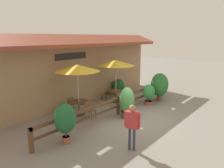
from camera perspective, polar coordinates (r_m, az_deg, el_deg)
name	(u,v)px	position (r m, az deg, el deg)	size (l,w,h in m)	color
ground_plane	(135,119)	(11.29, 5.95, -9.02)	(60.00, 60.00, 0.00)	gray
building_facade	(78,69)	(13.33, -8.85, 3.82)	(14.28, 1.49, 4.23)	#997A56
patio_railing	(118,102)	(11.63, 1.66, -4.70)	(10.40, 0.14, 0.95)	brown
patio_umbrella_near	(78,68)	(11.32, -8.99, 4.11)	(2.30, 2.30, 2.72)	#B7B2A8
dining_table_near	(79,104)	(11.73, -8.68, -5.15)	(1.05, 1.05, 0.75)	#4C3826
chair_near_streetside	(89,109)	(11.26, -6.02, -6.54)	(0.49, 0.49, 0.84)	brown
chair_near_wallside	(69,104)	(12.31, -11.07, -5.07)	(0.48, 0.48, 0.84)	brown
patio_umbrella_middle	(116,63)	(13.49, 1.04, 5.55)	(2.30, 2.30, 2.72)	#B7B2A8
dining_table_middle	(116,93)	(13.85, 1.01, -2.32)	(1.05, 1.05, 0.75)	#4C3826
chair_middle_streetside	(126,97)	(13.52, 3.59, -3.30)	(0.44, 0.44, 0.84)	brown
chair_middle_wallside	(107,93)	(14.28, -1.42, -2.43)	(0.47, 0.47, 0.84)	brown
potted_plant_tall_tropical	(160,85)	(14.41, 12.32, -0.24)	(1.22, 1.10, 1.80)	brown
potted_plant_small_flowering	(127,102)	(11.20, 3.88, -4.75)	(0.83, 0.74, 1.59)	#564C47
potted_plant_corner_fern	(149,93)	(13.45, 9.58, -2.31)	(0.80, 0.72, 1.27)	#9E4C33
potted_plant_broad_leaf	(65,119)	(8.63, -12.12, -8.94)	(0.88, 0.79, 1.62)	#9E4C33
potted_plant_entrance_palm	(119,86)	(15.68, 1.73, -0.63)	(0.91, 0.82, 1.14)	#B7AD99
pedestrian	(132,121)	(7.94, 5.30, -9.72)	(0.32, 0.59, 1.74)	#2D334C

